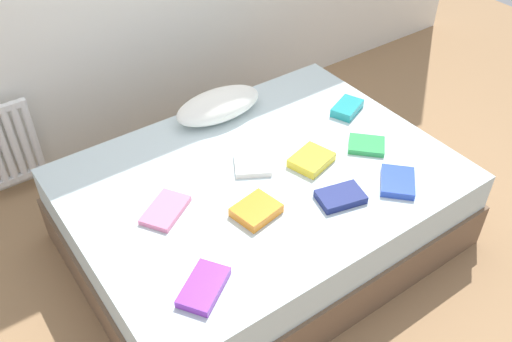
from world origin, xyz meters
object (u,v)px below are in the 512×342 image
object	(u,v)px
textbook_orange	(256,210)
textbook_green	(366,145)
textbook_yellow	(311,160)
radiator	(9,145)
pillow	(218,105)
textbook_white	(252,164)
textbook_navy	(341,197)
textbook_purple	(204,287)
textbook_teal	(347,108)
textbook_blue	(398,182)
bed	(261,208)
textbook_pink	(165,210)

from	to	relation	value
textbook_orange	textbook_green	size ratio (longest dim) A/B	1.06
textbook_yellow	textbook_orange	distance (m)	0.48
textbook_yellow	radiator	bearing A→B (deg)	118.35
pillow	textbook_white	bearing A→B (deg)	-102.02
radiator	textbook_navy	xyz separation A→B (m)	(1.19, -1.59, 0.15)
radiator	pillow	world-z (taller)	pillow
textbook_navy	textbook_white	xyz separation A→B (m)	(-0.21, 0.46, -0.00)
pillow	textbook_navy	size ratio (longest dim) A/B	2.42
textbook_purple	radiator	bearing A→B (deg)	67.76
textbook_teal	textbook_purple	distance (m)	1.54
pillow	textbook_navy	bearing A→B (deg)	-84.02
textbook_orange	textbook_green	world-z (taller)	textbook_orange
textbook_teal	textbook_blue	bearing A→B (deg)	-133.51
bed	pillow	bearing A→B (deg)	80.23
pillow	textbook_teal	xyz separation A→B (m)	(0.66, -0.40, -0.05)
textbook_navy	textbook_purple	size ratio (longest dim) A/B	0.91
textbook_blue	textbook_green	bearing A→B (deg)	30.34
textbook_yellow	textbook_orange	world-z (taller)	same
textbook_orange	textbook_teal	bearing A→B (deg)	12.42
pillow	textbook_teal	size ratio (longest dim) A/B	2.62
textbook_white	radiator	bearing A→B (deg)	161.17
pillow	textbook_pink	xyz separation A→B (m)	(-0.65, -0.54, -0.07)
textbook_pink	textbook_yellow	bearing A→B (deg)	-41.04
bed	textbook_navy	world-z (taller)	textbook_navy
pillow	textbook_pink	bearing A→B (deg)	-140.28
bed	textbook_yellow	xyz separation A→B (m)	(0.26, -0.09, 0.28)
textbook_blue	textbook_green	world-z (taller)	textbook_blue
bed	textbook_pink	world-z (taller)	textbook_pink
textbook_yellow	textbook_orange	size ratio (longest dim) A/B	1.03
radiator	textbook_white	world-z (taller)	radiator
pillow	textbook_green	distance (m)	0.89
textbook_white	textbook_purple	bearing A→B (deg)	-109.02
textbook_pink	radiator	bearing A→B (deg)	78.02
textbook_green	radiator	bearing A→B (deg)	-174.74
textbook_yellow	textbook_orange	xyz separation A→B (m)	(-0.46, -0.14, -0.00)
radiator	textbook_teal	world-z (taller)	radiator
textbook_white	textbook_navy	bearing A→B (deg)	-35.76
bed	textbook_pink	bearing A→B (deg)	176.66
pillow	textbook_orange	size ratio (longest dim) A/B	2.64
textbook_yellow	textbook_teal	distance (m)	0.55
textbook_yellow	textbook_teal	bearing A→B (deg)	11.67
textbook_yellow	textbook_green	size ratio (longest dim) A/B	1.10
textbook_navy	textbook_green	world-z (taller)	textbook_navy
textbook_blue	textbook_purple	bearing A→B (deg)	136.08
textbook_yellow	textbook_navy	world-z (taller)	textbook_yellow
textbook_teal	radiator	bearing A→B (deg)	126.52
textbook_yellow	textbook_purple	size ratio (longest dim) A/B	0.86
pillow	textbook_orange	xyz separation A→B (m)	(-0.30, -0.80, -0.05)
textbook_yellow	textbook_white	size ratio (longest dim) A/B	1.14
bed	radiator	bearing A→B (deg)	129.47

